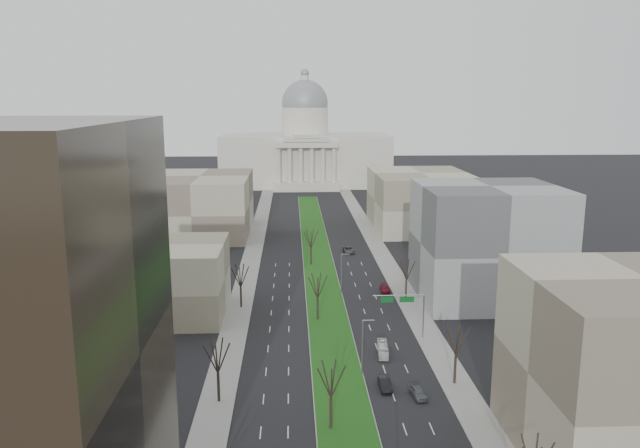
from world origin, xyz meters
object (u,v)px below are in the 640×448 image
object	(u,v)px
car_black	(385,384)
car_grey_near	(418,392)
car_red	(385,288)
car_grey_far	(349,250)
box_van	(383,349)

from	to	relation	value
car_black	car_grey_near	bearing A→B (deg)	-33.30
car_grey_near	car_black	bearing A→B (deg)	139.70
car_grey_near	car_black	world-z (taller)	car_black
car_black	car_red	size ratio (longest dim) A/B	0.95
car_red	car_black	bearing A→B (deg)	-95.46
car_grey_near	car_grey_far	world-z (taller)	car_grey_far
car_black	car_red	xyz separation A→B (m)	(6.89, 46.30, -0.06)
car_grey_near	box_van	distance (m)	15.43
car_red	car_grey_far	world-z (taller)	car_grey_far
car_red	box_van	size ratio (longest dim) A/B	0.73
car_black	box_van	xyz separation A→B (m)	(1.51, 12.46, 0.16)
car_black	car_red	bearing A→B (deg)	80.40
car_grey_far	box_van	distance (m)	69.01
car_grey_near	box_van	xyz separation A→B (m)	(-2.80, 15.17, 0.17)
box_van	car_red	bearing A→B (deg)	86.15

